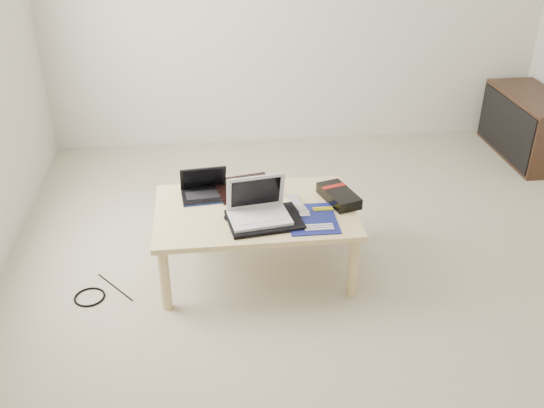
{
  "coord_description": "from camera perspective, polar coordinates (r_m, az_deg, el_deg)",
  "views": [
    {
      "loc": [
        -0.77,
        -2.76,
        2.07
      ],
      "look_at": [
        -0.43,
        0.12,
        0.43
      ],
      "focal_mm": 40.0,
      "sensor_mm": 36.0,
      "label": 1
    }
  ],
  "objects": [
    {
      "name": "neoprene_sleeve",
      "position": [
        3.22,
        -0.72,
        -1.51
      ],
      "size": [
        0.42,
        0.33,
        0.02
      ],
      "primitive_type": "cube",
      "rotation": [
        0.0,
        0.0,
        0.13
      ],
      "color": "black",
      "rests_on": "coffee_table"
    },
    {
      "name": "floor_cable_trail",
      "position": [
        3.52,
        -14.57,
        -7.57
      ],
      "size": [
        0.22,
        0.27,
        0.01
      ],
      "primitive_type": "cylinder",
      "rotation": [
        1.57,
        0.0,
        0.68
      ],
      "color": "black",
      "rests_on": "ground"
    },
    {
      "name": "tablet",
      "position": [
        3.39,
        -1.69,
        0.13
      ],
      "size": [
        0.3,
        0.24,
        0.01
      ],
      "color": "black",
      "rests_on": "coffee_table"
    },
    {
      "name": "floor_cable_coil",
      "position": [
        3.48,
        -16.79,
        -8.38
      ],
      "size": [
        0.2,
        0.2,
        0.01
      ],
      "primitive_type": "torus",
      "rotation": [
        0.0,
        0.0,
        0.24
      ],
      "color": "black",
      "rests_on": "ground"
    },
    {
      "name": "cable_coil",
      "position": [
        3.26,
        -3.69,
        -1.24
      ],
      "size": [
        0.11,
        0.11,
        0.01
      ],
      "primitive_type": "torus",
      "rotation": [
        0.0,
        0.0,
        -0.14
      ],
      "color": "black",
      "rests_on": "coffee_table"
    },
    {
      "name": "media_cabinet",
      "position": [
        5.25,
        22.99,
        6.78
      ],
      "size": [
        0.41,
        0.9,
        0.5
      ],
      "color": "#3A2518",
      "rests_on": "ground"
    },
    {
      "name": "book",
      "position": [
        3.53,
        -2.58,
        1.52
      ],
      "size": [
        0.37,
        0.33,
        0.03
      ],
      "color": "black",
      "rests_on": "coffee_table"
    },
    {
      "name": "motherboard",
      "position": [
        3.25,
        3.8,
        -1.39
      ],
      "size": [
        0.27,
        0.33,
        0.02
      ],
      "color": "#0C1651",
      "rests_on": "coffee_table"
    },
    {
      "name": "white_laptop",
      "position": [
        3.21,
        -1.3,
        -0.45
      ],
      "size": [
        0.34,
        0.27,
        0.22
      ],
      "color": "silver",
      "rests_on": "neoprene_sleeve"
    },
    {
      "name": "remote",
      "position": [
        3.37,
        2.43,
        -0.05
      ],
      "size": [
        0.1,
        0.23,
        0.02
      ],
      "color": "silver",
      "rests_on": "coffee_table"
    },
    {
      "name": "ground",
      "position": [
        3.54,
        7.24,
        -6.61
      ],
      "size": [
        4.0,
        4.0,
        0.0
      ],
      "primitive_type": "plane",
      "color": "#B8AF95",
      "rests_on": "ground"
    },
    {
      "name": "gpu_box",
      "position": [
        3.43,
        6.3,
        0.78
      ],
      "size": [
        0.22,
        0.31,
        0.06
      ],
      "color": "black",
      "rests_on": "coffee_table"
    },
    {
      "name": "coffee_table",
      "position": [
        3.37,
        -1.62,
        -1.21
      ],
      "size": [
        1.1,
        0.7,
        0.4
      ],
      "color": "#D3B67F",
      "rests_on": "ground"
    },
    {
      "name": "netbook",
      "position": [
        3.48,
        -6.38,
        1.32
      ],
      "size": [
        0.28,
        0.21,
        0.18
      ],
      "color": "black",
      "rests_on": "coffee_table"
    }
  ]
}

